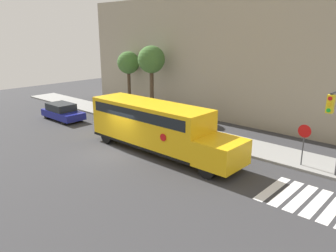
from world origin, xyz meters
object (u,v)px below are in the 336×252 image
stop_sign (304,139)px  tree_near_sidewalk (128,64)px  school_bus (156,125)px  parked_car (62,112)px  tree_far_sidewalk (151,61)px

stop_sign → tree_near_sidewalk: size_ratio=0.45×
school_bus → stop_sign: bearing=25.0°
parked_car → tree_far_sidewalk: tree_far_sidewalk is taller
school_bus → tree_far_sidewalk: (-7.62, 7.26, 3.16)m
school_bus → stop_sign: (7.90, 3.68, -0.09)m
school_bus → parked_car: bearing=178.9°
tree_near_sidewalk → tree_far_sidewalk: 3.98m
stop_sign → tree_far_sidewalk: bearing=167.0°
parked_car → school_bus: bearing=-1.1°
school_bus → parked_car: 11.73m
parked_car → tree_near_sidewalk: 8.47m
stop_sign → tree_far_sidewalk: 16.25m
parked_car → tree_far_sidewalk: 9.15m
tree_far_sidewalk → stop_sign: bearing=-13.0°
stop_sign → tree_near_sidewalk: bearing=167.9°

